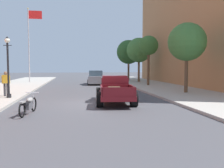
{
  "coord_description": "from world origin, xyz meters",
  "views": [
    {
      "loc": [
        -1.06,
        -13.72,
        2.14
      ],
      "look_at": [
        1.3,
        1.6,
        1.0
      ],
      "focal_mm": 38.89,
      "sensor_mm": 36.0,
      "label": 1
    }
  ],
  "objects": [
    {
      "name": "street_tree_second",
      "position": [
        6.62,
        10.98,
        4.25
      ],
      "size": [
        2.03,
        2.03,
        5.18
      ],
      "color": "brown",
      "rests_on": "sidewalk_right"
    },
    {
      "name": "hotrod_truck_maroon",
      "position": [
        1.26,
        0.34,
        0.75
      ],
      "size": [
        2.46,
        5.04,
        1.58
      ],
      "color": "#510F14",
      "rests_on": "ground"
    },
    {
      "name": "motorcycle_parked",
      "position": [
        -3.11,
        -2.62,
        0.44
      ],
      "size": [
        0.64,
        2.1,
        0.93
      ],
      "color": "black",
      "rests_on": "ground"
    },
    {
      "name": "pedestrian_sidewalk_left",
      "position": [
        -5.58,
        3.18,
        1.09
      ],
      "size": [
        0.53,
        0.22,
        1.65
      ],
      "color": "#333338",
      "rests_on": "sidewalk_left"
    },
    {
      "name": "ground_plane",
      "position": [
        0.0,
        0.0,
        0.0
      ],
      "size": [
        140.0,
        140.0,
        0.0
      ],
      "primitive_type": "plane",
      "color": "#47474C"
    },
    {
      "name": "sidewalk_right",
      "position": [
        7.25,
        0.0,
        0.07
      ],
      "size": [
        5.5,
        64.0,
        0.15
      ],
      "primitive_type": "cube",
      "color": "#ADA89E",
      "rests_on": "ground"
    },
    {
      "name": "street_tree_third",
      "position": [
        7.11,
        16.62,
        4.19
      ],
      "size": [
        3.15,
        3.15,
        5.63
      ],
      "color": "brown",
      "rests_on": "sidewalk_right"
    },
    {
      "name": "street_lamp_near",
      "position": [
        -5.2,
        2.35,
        2.39
      ],
      "size": [
        0.5,
        0.32,
        3.85
      ],
      "color": "black",
      "rests_on": "sidewalk_left"
    },
    {
      "name": "street_tree_farthest",
      "position": [
        6.29,
        19.03,
        4.08
      ],
      "size": [
        3.28,
        3.28,
        5.58
      ],
      "color": "brown",
      "rests_on": "sidewalk_right"
    },
    {
      "name": "street_tree_nearest",
      "position": [
        7.34,
        3.64,
        3.95
      ],
      "size": [
        2.87,
        2.87,
        5.26
      ],
      "color": "brown",
      "rests_on": "sidewalk_right"
    },
    {
      "name": "flagpole",
      "position": [
        -6.44,
        17.91,
        5.77
      ],
      "size": [
        1.74,
        0.16,
        9.16
      ],
      "color": "#B2B2B7",
      "rests_on": "sidewalk_left"
    },
    {
      "name": "car_background_grey",
      "position": [
        1.37,
        14.68,
        0.77
      ],
      "size": [
        2.11,
        4.42,
        1.65
      ],
      "color": "slate",
      "rests_on": "ground"
    }
  ]
}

